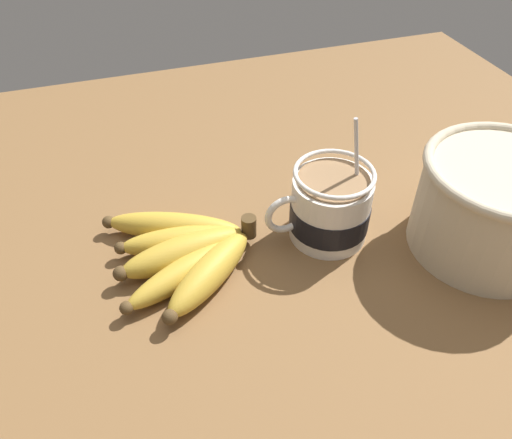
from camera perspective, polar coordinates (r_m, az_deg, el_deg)
The scene contains 4 objects.
table at distance 66.26cm, azimuth 5.51°, elevation -5.55°, with size 122.56×122.56×2.90cm.
coffee_mug at distance 66.12cm, azimuth 8.39°, elevation 1.33°, with size 14.38×10.59×17.67cm.
banana_bunch at distance 63.86cm, azimuth -7.90°, elevation -3.67°, with size 19.34×21.63×4.37cm.
woven_basket at distance 69.27cm, azimuth 25.67°, elevation 1.54°, with size 20.14×20.14×13.09cm.
Camera 1 is at (19.88, 40.52, 49.96)cm, focal length 35.00 mm.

